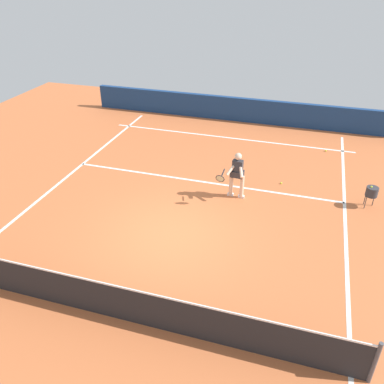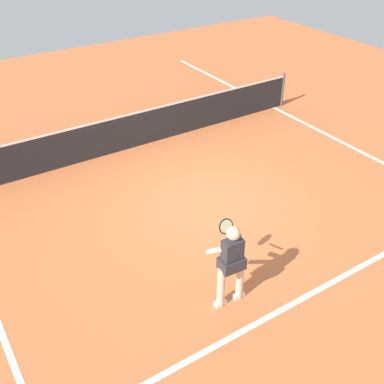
# 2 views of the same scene
# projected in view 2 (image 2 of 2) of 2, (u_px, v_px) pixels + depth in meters

# --- Properties ---
(ground_plane) EXTENTS (25.44, 25.44, 0.00)m
(ground_plane) POSITION_uv_depth(u_px,v_px,m) (208.00, 204.00, 10.21)
(ground_plane) COLOR #C66638
(service_line_marking) EXTENTS (9.40, 0.10, 0.01)m
(service_line_marking) POSITION_uv_depth(u_px,v_px,m) (313.00, 293.00, 7.99)
(service_line_marking) COLOR white
(service_line_marking) RESTS_ON ground
(sideline_right_marking) EXTENTS (0.10, 17.57, 0.01)m
(sideline_right_marking) POSITION_uv_depth(u_px,v_px,m) (355.00, 149.00, 12.33)
(sideline_right_marking) COLOR white
(sideline_right_marking) RESTS_ON ground
(court_net) EXTENTS (10.08, 0.08, 1.05)m
(court_net) POSITION_uv_depth(u_px,v_px,m) (139.00, 129.00, 12.22)
(court_net) COLOR #4C4C51
(court_net) RESTS_ON ground
(tennis_player) EXTENTS (0.82, 0.92, 1.55)m
(tennis_player) POSITION_uv_depth(u_px,v_px,m) (231.00, 261.00, 7.40)
(tennis_player) COLOR beige
(tennis_player) RESTS_ON ground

